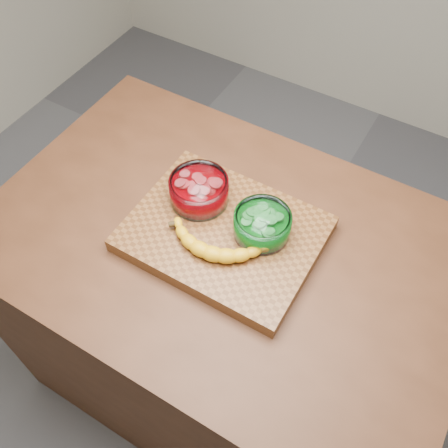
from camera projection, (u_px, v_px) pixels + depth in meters
The scene contains 6 objects.
ground at pixel (224, 371), 1.95m from camera, with size 3.50×3.50×0.00m, color #57575C.
counter at pixel (224, 320), 1.59m from camera, with size 1.20×0.80×0.90m, color #4C2916.
cutting_board at pixel (224, 234), 1.21m from camera, with size 0.45×0.35×0.04m, color brown.
bowl_red at pixel (199, 191), 1.23m from camera, with size 0.15×0.15×0.07m.
bowl_green at pixel (262, 225), 1.17m from camera, with size 0.14×0.14×0.06m.
banana at pixel (216, 239), 1.16m from camera, with size 0.27×0.15×0.04m, color gold, non-canonical shape.
Camera 1 is at (0.36, -0.61, 1.91)m, focal length 40.00 mm.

